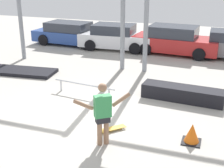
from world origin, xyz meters
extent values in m
plane|color=#B2ADA3|center=(0.00, 0.00, 0.00)|extent=(36.00, 36.00, 0.00)
cylinder|color=#8C664C|center=(0.92, -1.16, 0.39)|extent=(0.13, 0.13, 0.78)
cylinder|color=#8C664C|center=(1.06, -1.05, 0.39)|extent=(0.13, 0.13, 0.78)
cube|color=black|center=(0.99, -1.11, 0.72)|extent=(0.40, 0.37, 0.17)
cube|color=#338C4C|center=(0.99, -1.11, 1.07)|extent=(0.46, 0.42, 0.57)
sphere|color=#8C664C|center=(0.99, -1.11, 1.56)|extent=(0.22, 0.22, 0.22)
cylinder|color=#8C664C|center=(0.61, -1.41, 1.17)|extent=(0.45, 0.38, 0.34)
cylinder|color=#8C664C|center=(1.37, -0.81, 1.17)|extent=(0.45, 0.38, 0.34)
cube|color=gold|center=(0.99, -0.35, 0.07)|extent=(0.69, 0.71, 0.01)
cylinder|color=silver|center=(1.09, -0.08, 0.03)|extent=(0.06, 0.06, 0.05)
cylinder|color=silver|center=(1.25, -0.23, 0.03)|extent=(0.06, 0.06, 0.05)
cylinder|color=silver|center=(0.73, -0.47, 0.03)|extent=(0.06, 0.06, 0.05)
cylinder|color=silver|center=(0.88, -0.62, 0.03)|extent=(0.06, 0.06, 0.05)
cube|color=black|center=(2.52, 2.49, 0.24)|extent=(2.79, 0.91, 0.48)
cube|color=black|center=(-4.57, 3.18, 0.07)|extent=(3.30, 1.49, 0.15)
cylinder|color=#B7BABF|center=(-0.83, 1.77, 0.41)|extent=(2.41, 0.35, 0.06)
cylinder|color=#B7BABF|center=(-1.82, 1.89, 0.20)|extent=(0.07, 0.07, 0.41)
cylinder|color=#B7BABF|center=(0.15, 1.65, 0.20)|extent=(0.07, 0.07, 0.41)
cylinder|color=gray|center=(-5.70, 5.23, 2.83)|extent=(0.20, 0.20, 5.66)
cylinder|color=gray|center=(-0.51, 5.23, 2.83)|extent=(0.20, 0.20, 5.66)
cylinder|color=gray|center=(0.51, 5.23, 2.83)|extent=(0.20, 0.20, 5.66)
cube|color=#284793|center=(-4.84, 8.85, 0.49)|extent=(4.63, 2.02, 0.63)
cube|color=#2D333D|center=(-5.02, 8.86, 1.07)|extent=(2.59, 1.75, 0.52)
cylinder|color=black|center=(-3.38, 9.59, 0.32)|extent=(0.65, 0.26, 0.64)
cylinder|color=black|center=(-3.50, 7.92, 0.32)|extent=(0.65, 0.26, 0.64)
cylinder|color=black|center=(-6.18, 9.78, 0.32)|extent=(0.65, 0.26, 0.64)
cylinder|color=black|center=(-6.30, 8.11, 0.32)|extent=(0.65, 0.26, 0.64)
cube|color=white|center=(-1.95, 8.69, 0.52)|extent=(4.12, 1.85, 0.70)
cube|color=#2D333D|center=(-2.12, 8.68, 1.13)|extent=(2.29, 1.64, 0.51)
cylinder|color=black|center=(-0.73, 9.56, 0.31)|extent=(0.62, 0.24, 0.62)
cylinder|color=black|center=(-0.67, 7.91, 0.31)|extent=(0.62, 0.24, 0.62)
cylinder|color=black|center=(-3.24, 9.46, 0.31)|extent=(0.62, 0.24, 0.62)
cylinder|color=black|center=(-3.18, 7.81, 0.31)|extent=(0.62, 0.24, 0.62)
cube|color=red|center=(1.33, 8.75, 0.54)|extent=(4.56, 2.12, 0.73)
cube|color=#2D333D|center=(1.15, 8.76, 1.18)|extent=(2.56, 1.82, 0.57)
cylinder|color=black|center=(2.77, 9.50, 0.31)|extent=(0.64, 0.27, 0.63)
cylinder|color=black|center=(2.63, 7.77, 0.31)|extent=(0.64, 0.27, 0.63)
cylinder|color=black|center=(0.03, 9.72, 0.31)|extent=(0.64, 0.27, 0.63)
cylinder|color=black|center=(-0.11, 7.99, 0.31)|extent=(0.64, 0.27, 0.63)
cylinder|color=black|center=(3.02, 9.61, 0.34)|extent=(0.69, 0.23, 0.69)
cylinder|color=black|center=(3.04, 8.00, 0.34)|extent=(0.69, 0.23, 0.69)
cube|color=black|center=(3.13, -0.26, 0.01)|extent=(0.49, 0.49, 0.03)
cone|color=orange|center=(3.13, -0.26, 0.28)|extent=(0.39, 0.39, 0.50)
camera|label=1|loc=(3.54, -7.63, 4.23)|focal=50.00mm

